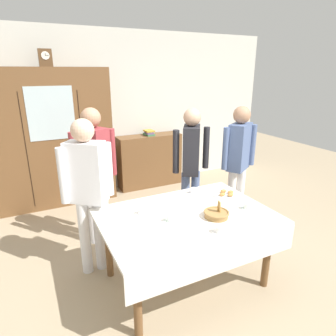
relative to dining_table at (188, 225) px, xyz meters
The scene contains 21 objects.
ground_plane 0.69m from the dining_table, 90.00° to the left, with size 12.00×12.00×0.00m, color tan.
back_wall 2.97m from the dining_table, 90.00° to the left, with size 6.40×0.10×2.70m, color silver.
dining_table is the anchor object (origin of this frame).
wall_cabinet 2.77m from the dining_table, 109.16° to the left, with size 1.76×0.46×2.10m.
mantel_clock 3.15m from the dining_table, 108.46° to the left, with size 0.18×0.11×0.24m.
bookshelf_low 2.74m from the dining_table, 74.90° to the left, with size 1.16×0.35×0.95m.
book_stack 2.76m from the dining_table, 74.90° to the left, with size 0.16×0.22×0.09m.
tea_cup_back_edge 0.46m from the dining_table, 147.65° to the left, with size 0.13×0.13×0.06m.
tea_cup_near_right 0.23m from the dining_table, behind, with size 0.13×0.13×0.06m.
tea_cup_far_left 0.40m from the dining_table, 76.86° to the right, with size 0.13×0.13×0.06m.
tea_cup_far_right 0.63m from the dining_table, 12.07° to the right, with size 0.13×0.13×0.06m.
tea_cup_mid_right 0.56m from the dining_table, 53.48° to the left, with size 0.13×0.13×0.06m.
bread_basket 0.29m from the dining_table, 29.39° to the right, with size 0.24×0.24×0.16m.
pastry_plate 0.67m from the dining_table, 20.92° to the left, with size 0.28×0.28×0.05m.
spoon_center 0.29m from the dining_table, 76.10° to the left, with size 0.12×0.02×0.01m.
spoon_near_right 0.37m from the dining_table, 117.90° to the right, with size 0.12×0.02×0.01m.
spoon_back_edge 0.40m from the dining_table, 49.89° to the left, with size 0.12×0.02×0.01m.
person_by_cabinet 1.35m from the dining_table, 117.34° to the left, with size 0.52×0.41×1.67m.
person_beside_shelf 1.15m from the dining_table, 58.39° to the left, with size 0.52×0.41×1.62m.
person_behind_table_left 1.06m from the dining_table, 141.69° to the left, with size 0.52×0.38×1.63m.
person_behind_table_right 1.46m from the dining_table, 32.59° to the left, with size 0.52×0.36×1.63m.
Camera 1 is at (-1.27, -2.36, 2.06)m, focal length 31.34 mm.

